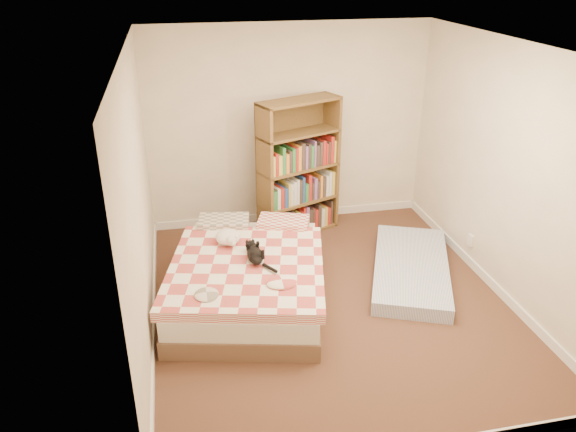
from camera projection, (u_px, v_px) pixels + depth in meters
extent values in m
cube|color=#46281E|center=(329.00, 300.00, 5.71)|extent=(3.50, 4.00, 0.01)
cube|color=white|center=(339.00, 47.00, 4.64)|extent=(3.50, 4.00, 0.01)
cube|color=#F5E4CE|center=(289.00, 127.00, 6.95)|extent=(3.50, 0.01, 2.50)
cube|color=#F5E4CE|center=(424.00, 308.00, 3.40)|extent=(3.50, 0.01, 2.50)
cube|color=#F5E4CE|center=(139.00, 202.00, 4.85)|extent=(0.01, 4.00, 2.50)
cube|color=#F5E4CE|center=(505.00, 173.00, 5.49)|extent=(0.01, 4.00, 2.50)
cube|color=white|center=(289.00, 215.00, 7.45)|extent=(3.50, 0.02, 0.10)
cube|color=white|center=(154.00, 317.00, 5.36)|extent=(0.02, 4.00, 0.10)
cube|color=white|center=(486.00, 278.00, 6.00)|extent=(0.02, 4.00, 0.10)
cube|color=white|center=(471.00, 240.00, 6.25)|extent=(0.03, 0.09, 0.13)
cube|color=brown|center=(249.00, 290.00, 5.71)|extent=(1.82, 2.27, 0.18)
cube|color=silver|center=(248.00, 274.00, 5.63)|extent=(1.78, 2.22, 0.20)
cube|color=#C44C49|center=(248.00, 261.00, 5.57)|extent=(1.81, 1.93, 0.10)
cube|color=gray|center=(208.00, 228.00, 6.16)|extent=(0.62, 0.47, 0.15)
cube|color=#C44C49|center=(268.00, 223.00, 6.28)|extent=(0.62, 0.47, 0.15)
cube|color=#533D1C|center=(259.00, 171.00, 6.68)|extent=(0.17, 0.33, 1.69)
cube|color=#533D1C|center=(337.00, 166.00, 6.86)|extent=(0.17, 0.33, 1.69)
cube|color=#533D1C|center=(296.00, 164.00, 6.91)|extent=(0.94, 0.40, 1.69)
cube|color=#533D1C|center=(298.00, 229.00, 7.12)|extent=(1.07, 0.70, 0.03)
cube|color=#533D1C|center=(299.00, 168.00, 6.77)|extent=(1.07, 0.70, 0.03)
cube|color=#533D1C|center=(299.00, 101.00, 6.42)|extent=(1.07, 0.70, 0.03)
cube|color=#6E85B8|center=(411.00, 268.00, 6.13)|extent=(1.38, 1.90, 0.16)
ellipsoid|color=black|center=(255.00, 255.00, 5.46)|extent=(0.18, 0.36, 0.11)
sphere|color=black|center=(252.00, 245.00, 5.62)|extent=(0.11, 0.11, 0.11)
cone|color=black|center=(249.00, 240.00, 5.62)|extent=(0.04, 0.04, 0.04)
cone|color=black|center=(255.00, 240.00, 5.64)|extent=(0.04, 0.04, 0.04)
cylinder|color=black|center=(268.00, 269.00, 5.28)|extent=(0.05, 0.20, 0.04)
ellipsoid|color=white|center=(228.00, 237.00, 5.78)|extent=(0.37, 0.38, 0.14)
sphere|color=white|center=(237.00, 239.00, 5.71)|extent=(0.15, 0.15, 0.11)
sphere|color=white|center=(241.00, 241.00, 5.70)|extent=(0.07, 0.07, 0.05)
sphere|color=white|center=(216.00, 237.00, 5.82)|extent=(0.08, 0.08, 0.06)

